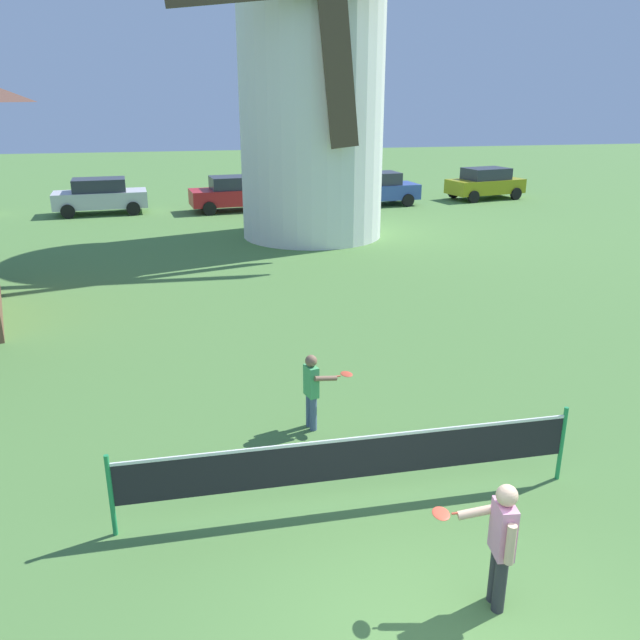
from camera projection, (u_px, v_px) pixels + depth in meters
name	position (u px, v px, depth m)	size (l,w,h in m)	color
windmill	(312.00, 62.00, 22.45)	(9.84, 5.94, 13.25)	white
tennis_net	(352.00, 459.00, 8.16)	(5.98, 0.06, 1.10)	#238E4C
player_near	(500.00, 540.00, 6.47)	(0.78, 0.64, 1.45)	#333338
player_far	(313.00, 387.00, 10.09)	(0.79, 0.41, 1.26)	slate
parked_car_silver	(100.00, 196.00, 28.68)	(4.14, 2.14, 1.56)	silver
parked_car_red	(238.00, 193.00, 29.48)	(4.47, 2.27, 1.56)	red
parked_car_blue	(373.00, 188.00, 30.89)	(4.46, 2.19, 1.56)	#334C99
parked_car_mustard	(485.00, 183.00, 32.79)	(4.11, 2.50, 1.56)	#999919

